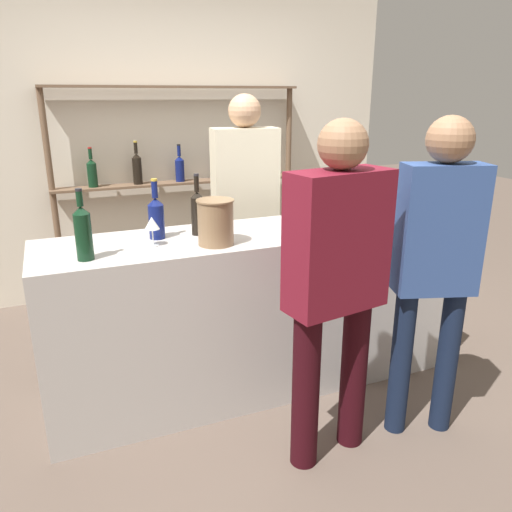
{
  "coord_description": "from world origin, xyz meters",
  "views": [
    {
      "loc": [
        -1.05,
        -2.54,
        1.72
      ],
      "look_at": [
        0.0,
        0.0,
        0.83
      ],
      "focal_mm": 35.0,
      "sensor_mm": 36.0,
      "label": 1
    }
  ],
  "objects_px": {
    "counter_bottle_3": "(197,212)",
    "customer_right": "(436,256)",
    "counter_bottle_0": "(156,216)",
    "cork_jar": "(415,207)",
    "ice_bucket": "(216,222)",
    "customer_center": "(336,275)",
    "counter_bottle_1": "(327,206)",
    "counter_bottle_2": "(83,232)",
    "counter_bottle_4": "(314,211)",
    "server_behind_counter": "(245,197)",
    "wine_glass": "(152,224)"
  },
  "relations": [
    {
      "from": "counter_bottle_1",
      "to": "cork_jar",
      "type": "relative_size",
      "value": 2.23
    },
    {
      "from": "ice_bucket",
      "to": "server_behind_counter",
      "type": "distance_m",
      "value": 1.05
    },
    {
      "from": "counter_bottle_0",
      "to": "counter_bottle_2",
      "type": "bearing_deg",
      "value": -148.85
    },
    {
      "from": "server_behind_counter",
      "to": "customer_right",
      "type": "height_order",
      "value": "server_behind_counter"
    },
    {
      "from": "counter_bottle_0",
      "to": "cork_jar",
      "type": "relative_size",
      "value": 2.32
    },
    {
      "from": "counter_bottle_4",
      "to": "customer_right",
      "type": "relative_size",
      "value": 0.2
    },
    {
      "from": "ice_bucket",
      "to": "server_behind_counter",
      "type": "height_order",
      "value": "server_behind_counter"
    },
    {
      "from": "cork_jar",
      "to": "server_behind_counter",
      "type": "relative_size",
      "value": 0.08
    },
    {
      "from": "counter_bottle_2",
      "to": "wine_glass",
      "type": "distance_m",
      "value": 0.36
    },
    {
      "from": "cork_jar",
      "to": "counter_bottle_3",
      "type": "bearing_deg",
      "value": 174.12
    },
    {
      "from": "counter_bottle_3",
      "to": "counter_bottle_4",
      "type": "xyz_separation_m",
      "value": [
        0.62,
        -0.2,
        -0.01
      ]
    },
    {
      "from": "counter_bottle_4",
      "to": "ice_bucket",
      "type": "height_order",
      "value": "counter_bottle_4"
    },
    {
      "from": "counter_bottle_1",
      "to": "ice_bucket",
      "type": "bearing_deg",
      "value": -170.58
    },
    {
      "from": "counter_bottle_4",
      "to": "server_behind_counter",
      "type": "distance_m",
      "value": 0.89
    },
    {
      "from": "counter_bottle_2",
      "to": "server_behind_counter",
      "type": "distance_m",
      "value": 1.49
    },
    {
      "from": "server_behind_counter",
      "to": "counter_bottle_0",
      "type": "bearing_deg",
      "value": -43.01
    },
    {
      "from": "cork_jar",
      "to": "customer_center",
      "type": "xyz_separation_m",
      "value": [
        -0.97,
        -0.67,
        -0.09
      ]
    },
    {
      "from": "counter_bottle_4",
      "to": "server_behind_counter",
      "type": "xyz_separation_m",
      "value": [
        -0.07,
        0.89,
        -0.08
      ]
    },
    {
      "from": "counter_bottle_1",
      "to": "counter_bottle_2",
      "type": "xyz_separation_m",
      "value": [
        -1.38,
        -0.12,
        0.02
      ]
    },
    {
      "from": "counter_bottle_0",
      "to": "customer_right",
      "type": "xyz_separation_m",
      "value": [
        1.18,
        -0.84,
        -0.12
      ]
    },
    {
      "from": "counter_bottle_2",
      "to": "customer_right",
      "type": "bearing_deg",
      "value": -21.13
    },
    {
      "from": "server_behind_counter",
      "to": "ice_bucket",
      "type": "bearing_deg",
      "value": -23.73
    },
    {
      "from": "server_behind_counter",
      "to": "wine_glass",
      "type": "bearing_deg",
      "value": -39.83
    },
    {
      "from": "counter_bottle_0",
      "to": "ice_bucket",
      "type": "relative_size",
      "value": 1.37
    },
    {
      "from": "counter_bottle_1",
      "to": "counter_bottle_2",
      "type": "height_order",
      "value": "counter_bottle_2"
    },
    {
      "from": "ice_bucket",
      "to": "cork_jar",
      "type": "relative_size",
      "value": 1.7
    },
    {
      "from": "counter_bottle_3",
      "to": "counter_bottle_2",
      "type": "bearing_deg",
      "value": -159.83
    },
    {
      "from": "counter_bottle_1",
      "to": "customer_center",
      "type": "bearing_deg",
      "value": -116.84
    },
    {
      "from": "ice_bucket",
      "to": "customer_right",
      "type": "bearing_deg",
      "value": -33.58
    },
    {
      "from": "counter_bottle_0",
      "to": "counter_bottle_4",
      "type": "distance_m",
      "value": 0.88
    },
    {
      "from": "counter_bottle_3",
      "to": "ice_bucket",
      "type": "bearing_deg",
      "value": -81.95
    },
    {
      "from": "counter_bottle_2",
      "to": "server_behind_counter",
      "type": "xyz_separation_m",
      "value": [
        1.17,
        0.91,
        -0.1
      ]
    },
    {
      "from": "counter_bottle_2",
      "to": "counter_bottle_4",
      "type": "relative_size",
      "value": 1.06
    },
    {
      "from": "counter_bottle_3",
      "to": "cork_jar",
      "type": "height_order",
      "value": "counter_bottle_3"
    },
    {
      "from": "wine_glass",
      "to": "customer_right",
      "type": "xyz_separation_m",
      "value": [
        1.23,
        -0.72,
        -0.11
      ]
    },
    {
      "from": "customer_center",
      "to": "counter_bottle_4",
      "type": "bearing_deg",
      "value": -28.82
    },
    {
      "from": "counter_bottle_2",
      "to": "counter_bottle_3",
      "type": "bearing_deg",
      "value": 20.17
    },
    {
      "from": "counter_bottle_1",
      "to": "wine_glass",
      "type": "relative_size",
      "value": 2.04
    },
    {
      "from": "cork_jar",
      "to": "counter_bottle_1",
      "type": "bearing_deg",
      "value": 176.38
    },
    {
      "from": "cork_jar",
      "to": "customer_center",
      "type": "relative_size",
      "value": 0.09
    },
    {
      "from": "ice_bucket",
      "to": "customer_center",
      "type": "relative_size",
      "value": 0.15
    },
    {
      "from": "counter_bottle_4",
      "to": "server_behind_counter",
      "type": "relative_size",
      "value": 0.19
    },
    {
      "from": "wine_glass",
      "to": "customer_right",
      "type": "bearing_deg",
      "value": -30.26
    },
    {
      "from": "counter_bottle_3",
      "to": "customer_right",
      "type": "relative_size",
      "value": 0.21
    },
    {
      "from": "counter_bottle_0",
      "to": "wine_glass",
      "type": "xyz_separation_m",
      "value": [
        -0.05,
        -0.13,
        -0.01
      ]
    },
    {
      "from": "counter_bottle_0",
      "to": "cork_jar",
      "type": "bearing_deg",
      "value": -5.38
    },
    {
      "from": "customer_right",
      "to": "counter_bottle_3",
      "type": "bearing_deg",
      "value": 66.97
    },
    {
      "from": "counter_bottle_4",
      "to": "ice_bucket",
      "type": "bearing_deg",
      "value": -177.72
    },
    {
      "from": "counter_bottle_1",
      "to": "customer_center",
      "type": "distance_m",
      "value": 0.8
    },
    {
      "from": "counter_bottle_2",
      "to": "cork_jar",
      "type": "relative_size",
      "value": 2.44
    }
  ]
}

